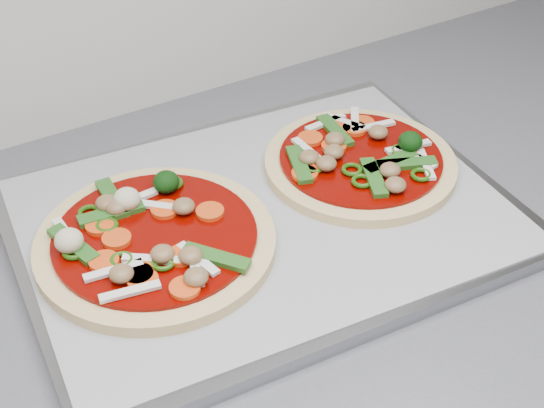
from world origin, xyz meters
TOP-DOWN VIEW (x-y plane):
  - baking_tray at (-0.34, 1.35)m, footprint 0.46×0.35m
  - parchment at (-0.34, 1.35)m, footprint 0.45×0.34m
  - pizza_left at (-0.45, 1.36)m, footprint 0.25×0.25m
  - pizza_right at (-0.23, 1.36)m, footprint 0.20×0.20m

SIDE VIEW (x-z plane):
  - baking_tray at x=-0.34m, z-range 0.90..0.91m
  - parchment at x=-0.34m, z-range 0.91..0.92m
  - pizza_right at x=-0.23m, z-range 0.91..0.94m
  - pizza_left at x=-0.45m, z-range 0.91..0.94m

